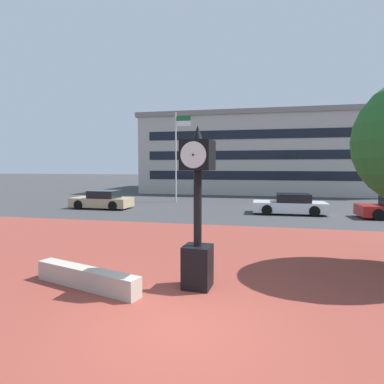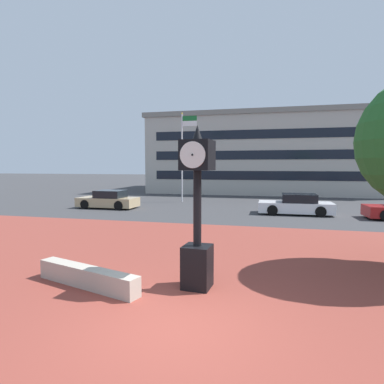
% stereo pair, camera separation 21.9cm
% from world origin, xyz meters
% --- Properties ---
extents(ground_plane, '(200.00, 200.00, 0.00)m').
position_xyz_m(ground_plane, '(0.00, 0.00, 0.00)').
color(ground_plane, '#38383A').
extents(plaza_brick_paving, '(44.00, 14.74, 0.01)m').
position_xyz_m(plaza_brick_paving, '(0.00, 3.37, 0.00)').
color(plaza_brick_paving, brown).
rests_on(plaza_brick_paving, ground).
extents(planter_wall, '(3.18, 1.32, 0.50)m').
position_xyz_m(planter_wall, '(-2.76, 1.41, 0.25)').
color(planter_wall, '#ADA393').
rests_on(planter_wall, ground).
extents(street_clock, '(0.78, 0.85, 4.02)m').
position_xyz_m(street_clock, '(-0.05, 2.04, 1.87)').
color(street_clock, black).
rests_on(street_clock, ground).
extents(car_street_near, '(4.25, 2.00, 1.28)m').
position_xyz_m(car_street_near, '(-9.75, 15.56, 0.57)').
color(car_street_near, tan).
rests_on(car_street_near, ground).
extents(car_street_far, '(4.50, 2.00, 1.28)m').
position_xyz_m(car_street_far, '(3.14, 15.69, 0.57)').
color(car_street_far, silver).
rests_on(car_street_far, ground).
extents(flagpole_primary, '(1.33, 0.14, 7.39)m').
position_xyz_m(flagpole_primary, '(-5.58, 20.69, 4.26)').
color(flagpole_primary, silver).
rests_on(flagpole_primary, ground).
extents(civic_building, '(26.75, 15.61, 8.69)m').
position_xyz_m(civic_building, '(1.28, 35.35, 4.36)').
color(civic_building, '#B2ADA3').
rests_on(civic_building, ground).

